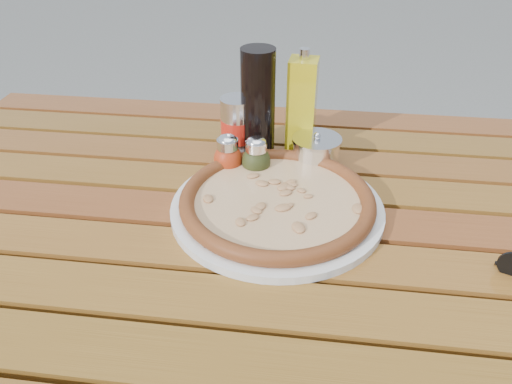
# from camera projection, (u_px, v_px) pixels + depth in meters

# --- Properties ---
(table) EXTENTS (1.40, 0.90, 0.75)m
(table) POSITION_uv_depth(u_px,v_px,m) (255.00, 248.00, 0.89)
(table) COLOR #3A1F0D
(table) RESTS_ON ground
(plate) EXTENTS (0.37, 0.37, 0.01)m
(plate) POSITION_uv_depth(u_px,v_px,m) (277.00, 208.00, 0.85)
(plate) COLOR silver
(plate) RESTS_ON table
(pizza) EXTENTS (0.33, 0.33, 0.03)m
(pizza) POSITION_uv_depth(u_px,v_px,m) (277.00, 200.00, 0.84)
(pizza) COLOR beige
(pizza) RESTS_ON plate
(pepper_shaker) EXTENTS (0.06, 0.06, 0.08)m
(pepper_shaker) POSITION_uv_depth(u_px,v_px,m) (228.00, 156.00, 0.94)
(pepper_shaker) COLOR #C13916
(pepper_shaker) RESTS_ON table
(oregano_shaker) EXTENTS (0.07, 0.07, 0.08)m
(oregano_shaker) POSITION_uv_depth(u_px,v_px,m) (256.00, 158.00, 0.93)
(oregano_shaker) COLOR #373F19
(oregano_shaker) RESTS_ON table
(dark_bottle) EXTENTS (0.07, 0.07, 0.22)m
(dark_bottle) POSITION_uv_depth(u_px,v_px,m) (258.00, 105.00, 0.96)
(dark_bottle) COLOR black
(dark_bottle) RESTS_ON table
(soda_can) EXTENTS (0.08, 0.08, 0.12)m
(soda_can) POSITION_uv_depth(u_px,v_px,m) (238.00, 127.00, 0.99)
(soda_can) COLOR silver
(soda_can) RESTS_ON table
(olive_oil_cruet) EXTENTS (0.06, 0.06, 0.21)m
(olive_oil_cruet) POSITION_uv_depth(u_px,v_px,m) (302.00, 105.00, 0.99)
(olive_oil_cruet) COLOR #B6A413
(olive_oil_cruet) RESTS_ON table
(parmesan_tin) EXTENTS (0.12, 0.12, 0.07)m
(parmesan_tin) POSITION_uv_depth(u_px,v_px,m) (316.00, 151.00, 0.97)
(parmesan_tin) COLOR white
(parmesan_tin) RESTS_ON table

